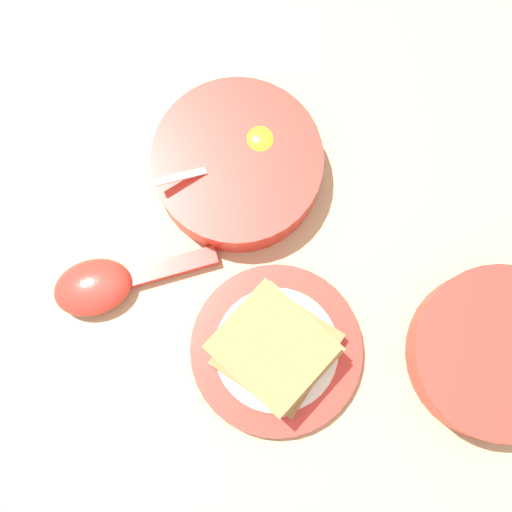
% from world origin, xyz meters
% --- Properties ---
extents(ground_plane, '(3.00, 3.00, 0.00)m').
position_xyz_m(ground_plane, '(0.00, 0.00, 0.00)').
color(ground_plane, tan).
extents(egg_bowl, '(0.17, 0.17, 0.08)m').
position_xyz_m(egg_bowl, '(0.09, 0.07, 0.03)').
color(egg_bowl, red).
rests_on(egg_bowl, ground_plane).
extents(toast_plate, '(0.17, 0.17, 0.02)m').
position_xyz_m(toast_plate, '(-0.09, 0.00, 0.01)').
color(toast_plate, red).
rests_on(toast_plate, ground_plane).
extents(toast_sandwich, '(0.13, 0.14, 0.06)m').
position_xyz_m(toast_sandwich, '(-0.09, 0.00, 0.04)').
color(toast_sandwich, '#9E7042').
rests_on(toast_sandwich, toast_plate).
extents(soup_spoon, '(0.11, 0.17, 0.04)m').
position_xyz_m(soup_spoon, '(-0.05, 0.18, 0.02)').
color(soup_spoon, red).
rests_on(soup_spoon, ground_plane).
extents(congee_bowl, '(0.17, 0.17, 0.05)m').
position_xyz_m(congee_bowl, '(-0.05, -0.21, 0.03)').
color(congee_bowl, red).
rests_on(congee_bowl, ground_plane).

